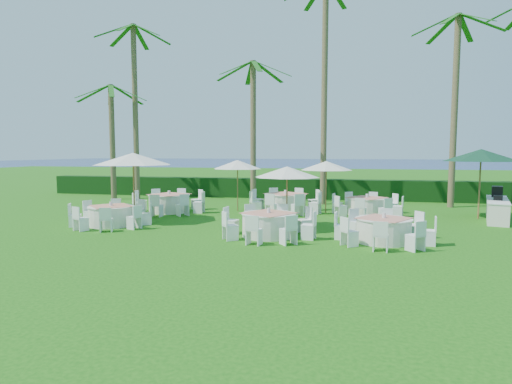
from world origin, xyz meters
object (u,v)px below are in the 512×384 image
at_px(banquet_table_d, 169,203).
at_px(umbrella_a, 133,159).
at_px(banquet_table_c, 384,229).
at_px(banquet_table_b, 269,224).
at_px(umbrella_green, 481,155).
at_px(umbrella_c, 237,165).
at_px(umbrella_d, 326,166).
at_px(banquet_table_f, 367,206).
at_px(banquet_table_a, 111,215).
at_px(buffet_table, 497,209).
at_px(banquet_table_e, 285,202).
at_px(umbrella_b, 287,172).

bearing_deg(banquet_table_d, umbrella_a, -95.26).
bearing_deg(banquet_table_c, banquet_table_b, 178.32).
bearing_deg(umbrella_green, umbrella_a, -164.88).
distance_m(umbrella_c, umbrella_d, 4.24).
distance_m(banquet_table_f, umbrella_green, 5.15).
xyz_separation_m(banquet_table_a, banquet_table_b, (6.38, -0.77, 0.02)).
bearing_deg(buffet_table, banquet_table_e, 176.52).
bearing_deg(umbrella_green, banquet_table_d, -176.11).
bearing_deg(banquet_table_d, umbrella_green, 3.89).
distance_m(banquet_table_d, banquet_table_f, 9.23).
relative_size(umbrella_a, buffet_table, 0.82).
height_order(umbrella_d, umbrella_green, umbrella_green).
height_order(banquet_table_c, umbrella_b, umbrella_b).
xyz_separation_m(banquet_table_a, buffet_table, (15.08, 4.79, 0.07)).
relative_size(banquet_table_e, umbrella_d, 1.43).
relative_size(banquet_table_c, buffet_table, 0.80).
height_order(banquet_table_c, banquet_table_f, banquet_table_f).
bearing_deg(banquet_table_d, umbrella_b, -27.44).
distance_m(banquet_table_a, umbrella_b, 7.02).
bearing_deg(umbrella_a, umbrella_d, 28.63).
bearing_deg(umbrella_b, banquet_table_b, -103.75).
distance_m(banquet_table_a, banquet_table_c, 10.15).
relative_size(banquet_table_d, umbrella_a, 1.07).
xyz_separation_m(banquet_table_a, banquet_table_e, (6.01, 5.34, 0.05)).
bearing_deg(banquet_table_b, umbrella_d, 75.52).
xyz_separation_m(banquet_table_a, umbrella_b, (6.76, 0.80, 1.71)).
xyz_separation_m(umbrella_c, umbrella_green, (10.70, -0.22, 0.47)).
distance_m(banquet_table_c, banquet_table_e, 7.45).
distance_m(banquet_table_a, buffet_table, 15.83).
relative_size(banquet_table_e, umbrella_c, 1.41).
relative_size(banquet_table_f, umbrella_a, 0.99).
bearing_deg(umbrella_b, banquet_table_d, 152.56).
distance_m(umbrella_a, umbrella_b, 6.41).
height_order(banquet_table_b, umbrella_c, umbrella_c).
xyz_separation_m(banquet_table_d, umbrella_b, (6.12, -3.18, 1.67)).
xyz_separation_m(banquet_table_c, umbrella_green, (4.29, 5.79, 2.31)).
xyz_separation_m(banquet_table_a, umbrella_a, (0.38, 1.12, 2.16)).
xyz_separation_m(banquet_table_f, umbrella_d, (-1.86, 0.10, 1.80)).
xyz_separation_m(banquet_table_c, umbrella_d, (-2.18, 6.13, 1.81)).
xyz_separation_m(banquet_table_d, umbrella_d, (7.29, 1.27, 1.77)).
bearing_deg(banquet_table_f, banquet_table_e, 177.10).
bearing_deg(banquet_table_a, banquet_table_e, 41.60).
height_order(banquet_table_a, umbrella_c, umbrella_c).
height_order(banquet_table_a, banquet_table_f, banquet_table_f).
relative_size(banquet_table_d, umbrella_c, 1.39).
xyz_separation_m(umbrella_a, umbrella_b, (6.38, -0.32, -0.45)).
xyz_separation_m(banquet_table_e, umbrella_b, (0.75, -4.54, 1.66)).
xyz_separation_m(banquet_table_a, banquet_table_d, (0.64, 3.98, 0.04)).
height_order(umbrella_b, umbrella_d, umbrella_d).
bearing_deg(banquet_table_c, banquet_table_a, 175.02).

